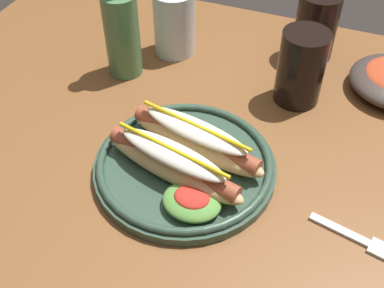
% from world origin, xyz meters
% --- Properties ---
extents(dining_table, '(1.16, 0.81, 0.74)m').
position_xyz_m(dining_table, '(0.00, 0.00, 0.63)').
color(dining_table, brown).
rests_on(dining_table, ground_plane).
extents(hot_dog_plate, '(0.28, 0.28, 0.08)m').
position_xyz_m(hot_dog_plate, '(-0.00, -0.11, 0.77)').
color(hot_dog_plate, '#334C3D').
rests_on(hot_dog_plate, dining_table).
extents(fork, '(0.12, 0.04, 0.00)m').
position_xyz_m(fork, '(0.26, -0.14, 0.74)').
color(fork, silver).
rests_on(fork, dining_table).
extents(soda_cup, '(0.08, 0.08, 0.13)m').
position_xyz_m(soda_cup, '(0.11, 0.13, 0.81)').
color(soda_cup, black).
rests_on(soda_cup, dining_table).
extents(water_cup, '(0.08, 0.08, 0.13)m').
position_xyz_m(water_cup, '(-0.15, 0.19, 0.80)').
color(water_cup, silver).
rests_on(water_cup, dining_table).
extents(extra_cup, '(0.08, 0.08, 0.13)m').
position_xyz_m(extra_cup, '(0.11, 0.28, 0.80)').
color(extra_cup, black).
rests_on(extra_cup, dining_table).
extents(glass_bottle, '(0.06, 0.06, 0.25)m').
position_xyz_m(glass_bottle, '(-0.21, 0.09, 0.83)').
color(glass_bottle, '#4C7F51').
rests_on(glass_bottle, dining_table).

